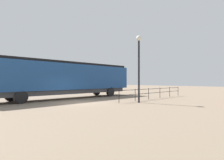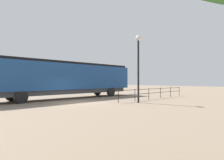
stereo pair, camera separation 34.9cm
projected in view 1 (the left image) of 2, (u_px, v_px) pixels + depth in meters
The scene contains 4 objects.
ground_plane at pixel (79, 103), 16.00m from camera, with size 120.00×120.00×0.00m, color #84705B.
locomotive at pixel (72, 78), 20.27m from camera, with size 2.89×16.23×3.88m.
lamp_post at pixel (139, 57), 16.02m from camera, with size 0.48×0.48×5.82m.
platform_fence at pixel (154, 92), 19.66m from camera, with size 0.05×11.22×1.15m.
Camera 1 is at (13.28, -9.38, 1.87)m, focal length 29.72 mm.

